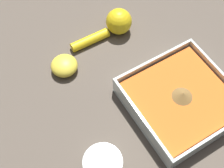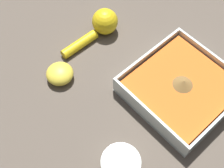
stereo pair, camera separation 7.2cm
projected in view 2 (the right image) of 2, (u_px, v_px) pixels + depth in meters
ground_plane at (161, 87)px, 0.75m from camera, size 4.00×4.00×0.00m
square_dish at (181, 89)px, 0.72m from camera, size 0.22×0.22×0.05m
spice_bowl at (121, 165)px, 0.63m from camera, size 0.08×0.08×0.04m
lemon_squeezer at (101, 25)px, 0.81m from camera, size 0.17×0.07×0.07m
lemon_half at (60, 74)px, 0.75m from camera, size 0.07×0.07×0.04m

